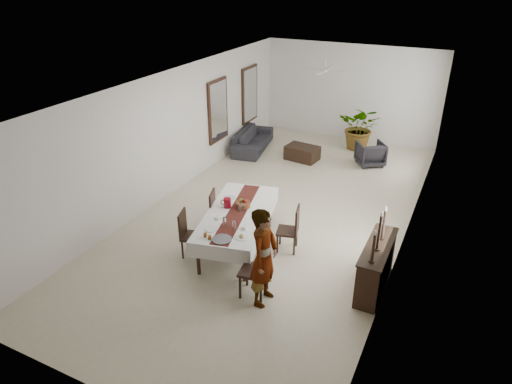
% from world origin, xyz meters
% --- Properties ---
extents(floor, '(6.00, 12.00, 0.00)m').
position_xyz_m(floor, '(0.00, 0.00, 0.00)').
color(floor, beige).
rests_on(floor, ground).
extents(ceiling, '(6.00, 12.00, 0.02)m').
position_xyz_m(ceiling, '(0.00, 0.00, 3.20)').
color(ceiling, silver).
rests_on(ceiling, wall_back).
extents(wall_back, '(6.00, 0.02, 3.20)m').
position_xyz_m(wall_back, '(0.00, 6.00, 1.60)').
color(wall_back, white).
rests_on(wall_back, floor).
extents(wall_front, '(6.00, 0.02, 3.20)m').
position_xyz_m(wall_front, '(0.00, -6.00, 1.60)').
color(wall_front, white).
rests_on(wall_front, floor).
extents(wall_left, '(0.02, 12.00, 3.20)m').
position_xyz_m(wall_left, '(-3.00, 0.00, 1.60)').
color(wall_left, white).
rests_on(wall_left, floor).
extents(wall_right, '(0.02, 12.00, 3.20)m').
position_xyz_m(wall_right, '(3.00, 0.00, 1.60)').
color(wall_right, white).
rests_on(wall_right, floor).
extents(dining_table_top, '(1.59, 2.71, 0.05)m').
position_xyz_m(dining_table_top, '(-0.22, -1.75, 0.77)').
color(dining_table_top, black).
rests_on(dining_table_top, table_leg_fl).
extents(table_leg_fl, '(0.09, 0.09, 0.74)m').
position_xyz_m(table_leg_fl, '(-0.41, -3.03, 0.37)').
color(table_leg_fl, black).
rests_on(table_leg_fl, floor).
extents(table_leg_fr, '(0.09, 0.09, 0.74)m').
position_xyz_m(table_leg_fr, '(0.50, -2.82, 0.37)').
color(table_leg_fr, black).
rests_on(table_leg_fr, floor).
extents(table_leg_bl, '(0.09, 0.09, 0.74)m').
position_xyz_m(table_leg_bl, '(-0.94, -0.67, 0.37)').
color(table_leg_bl, black).
rests_on(table_leg_bl, floor).
extents(table_leg_br, '(0.09, 0.09, 0.74)m').
position_xyz_m(table_leg_br, '(-0.03, -0.47, 0.37)').
color(table_leg_br, black).
rests_on(table_leg_br, floor).
extents(tablecloth_top, '(1.82, 2.94, 0.01)m').
position_xyz_m(tablecloth_top, '(-0.22, -1.75, 0.80)').
color(tablecloth_top, white).
rests_on(tablecloth_top, dining_table_top).
extents(tablecloth_drape_left, '(0.61, 2.67, 0.32)m').
position_xyz_m(tablecloth_drape_left, '(-0.82, -1.88, 0.65)').
color(tablecloth_drape_left, white).
rests_on(tablecloth_drape_left, dining_table_top).
extents(tablecloth_drape_right, '(0.61, 2.67, 0.32)m').
position_xyz_m(tablecloth_drape_right, '(0.39, -1.61, 0.65)').
color(tablecloth_drape_right, white).
rests_on(tablecloth_drape_right, dining_table_top).
extents(tablecloth_drape_near, '(1.22, 0.28, 0.32)m').
position_xyz_m(tablecloth_drape_near, '(0.08, -3.07, 0.65)').
color(tablecloth_drape_near, silver).
rests_on(tablecloth_drape_near, dining_table_top).
extents(tablecloth_drape_far, '(1.22, 0.28, 0.32)m').
position_xyz_m(tablecloth_drape_far, '(-0.52, -0.42, 0.65)').
color(tablecloth_drape_far, white).
rests_on(tablecloth_drape_far, dining_table_top).
extents(table_runner, '(0.94, 2.66, 0.00)m').
position_xyz_m(table_runner, '(-0.22, -1.75, 0.81)').
color(table_runner, maroon).
rests_on(table_runner, tablecloth_top).
extents(red_pitcher, '(0.19, 0.19, 0.21)m').
position_xyz_m(red_pitcher, '(-0.51, -1.65, 0.91)').
color(red_pitcher, maroon).
rests_on(red_pitcher, tablecloth_top).
extents(pitcher_handle, '(0.13, 0.05, 0.13)m').
position_xyz_m(pitcher_handle, '(-0.60, -1.67, 0.91)').
color(pitcher_handle, maroon).
rests_on(pitcher_handle, red_pitcher).
extents(wine_glass_near, '(0.07, 0.07, 0.18)m').
position_xyz_m(wine_glass_near, '(0.06, -2.39, 0.90)').
color(wine_glass_near, white).
rests_on(wine_glass_near, tablecloth_top).
extents(wine_glass_mid, '(0.07, 0.07, 0.18)m').
position_xyz_m(wine_glass_mid, '(-0.19, -2.34, 0.90)').
color(wine_glass_mid, white).
rests_on(wine_glass_mid, tablecloth_top).
extents(wine_glass_far, '(0.07, 0.07, 0.18)m').
position_xyz_m(wine_glass_far, '(-0.18, -1.68, 0.90)').
color(wine_glass_far, white).
rests_on(wine_glass_far, tablecloth_top).
extents(teacup_right, '(0.10, 0.10, 0.06)m').
position_xyz_m(teacup_right, '(0.23, -2.30, 0.84)').
color(teacup_right, silver).
rests_on(teacup_right, saucer_right).
extents(saucer_right, '(0.16, 0.16, 0.01)m').
position_xyz_m(saucer_right, '(0.23, -2.30, 0.81)').
color(saucer_right, white).
rests_on(saucer_right, tablecloth_top).
extents(teacup_left, '(0.10, 0.10, 0.06)m').
position_xyz_m(teacup_left, '(-0.45, -2.18, 0.84)').
color(teacup_left, white).
rests_on(teacup_left, saucer_left).
extents(saucer_left, '(0.16, 0.16, 0.01)m').
position_xyz_m(saucer_left, '(-0.45, -2.18, 0.81)').
color(saucer_left, silver).
rests_on(saucer_left, tablecloth_top).
extents(plate_near_right, '(0.25, 0.25, 0.02)m').
position_xyz_m(plate_near_right, '(0.33, -2.60, 0.81)').
color(plate_near_right, silver).
rests_on(plate_near_right, tablecloth_top).
extents(bread_near_right, '(0.10, 0.10, 0.10)m').
position_xyz_m(bread_near_right, '(0.33, -2.60, 0.84)').
color(bread_near_right, '#DCC16B').
rests_on(bread_near_right, plate_near_right).
extents(plate_near_left, '(0.25, 0.25, 0.02)m').
position_xyz_m(plate_near_left, '(-0.35, -2.59, 0.81)').
color(plate_near_left, white).
rests_on(plate_near_left, tablecloth_top).
extents(plate_far_left, '(0.25, 0.25, 0.02)m').
position_xyz_m(plate_far_left, '(-0.68, -1.25, 0.81)').
color(plate_far_left, silver).
rests_on(plate_far_left, tablecloth_top).
extents(serving_tray, '(0.38, 0.38, 0.02)m').
position_xyz_m(serving_tray, '(0.03, -2.83, 0.82)').
color(serving_tray, '#47464C').
rests_on(serving_tray, tablecloth_top).
extents(jam_jar_a, '(0.07, 0.07, 0.08)m').
position_xyz_m(jam_jar_a, '(-0.19, -2.91, 0.84)').
color(jam_jar_a, brown).
rests_on(jam_jar_a, tablecloth_top).
extents(jam_jar_b, '(0.07, 0.07, 0.08)m').
position_xyz_m(jam_jar_b, '(-0.31, -2.87, 0.84)').
color(jam_jar_b, brown).
rests_on(jam_jar_b, tablecloth_top).
extents(fruit_basket, '(0.32, 0.32, 0.11)m').
position_xyz_m(fruit_basket, '(-0.22, -1.48, 0.86)').
color(fruit_basket, brown).
rests_on(fruit_basket, tablecloth_top).
extents(fruit_red, '(0.10, 0.10, 0.10)m').
position_xyz_m(fruit_red, '(-0.20, -1.45, 0.94)').
color(fruit_red, maroon).
rests_on(fruit_red, fruit_basket).
extents(fruit_green, '(0.08, 0.08, 0.08)m').
position_xyz_m(fruit_green, '(-0.27, -1.45, 0.94)').
color(fruit_green, '#548728').
rests_on(fruit_green, fruit_basket).
extents(chair_right_near_seat, '(0.55, 0.55, 0.06)m').
position_xyz_m(chair_right_near_seat, '(0.83, -3.09, 0.51)').
color(chair_right_near_seat, black).
rests_on(chair_right_near_seat, chair_right_near_leg_fl).
extents(chair_right_near_leg_fl, '(0.05, 0.05, 0.48)m').
position_xyz_m(chair_right_near_leg_fl, '(1.05, -3.26, 0.24)').
color(chair_right_near_leg_fl, black).
rests_on(chair_right_near_leg_fl, floor).
extents(chair_right_near_leg_fr, '(0.05, 0.05, 0.48)m').
position_xyz_m(chair_right_near_leg_fr, '(1.00, -2.86, 0.24)').
color(chair_right_near_leg_fr, black).
rests_on(chair_right_near_leg_fr, floor).
extents(chair_right_near_leg_bl, '(0.05, 0.05, 0.48)m').
position_xyz_m(chair_right_near_leg_bl, '(0.66, -3.31, 0.24)').
color(chair_right_near_leg_bl, black).
rests_on(chair_right_near_leg_bl, floor).
extents(chair_right_near_leg_br, '(0.05, 0.05, 0.48)m').
position_xyz_m(chair_right_near_leg_br, '(0.60, -2.92, 0.24)').
color(chair_right_near_leg_br, black).
rests_on(chair_right_near_leg_br, floor).
extents(chair_right_near_back, '(0.11, 0.49, 0.62)m').
position_xyz_m(chair_right_near_back, '(1.05, -3.06, 0.84)').
color(chair_right_near_back, black).
rests_on(chair_right_near_back, chair_right_near_seat).
extents(chair_right_far_seat, '(0.53, 0.53, 0.05)m').
position_xyz_m(chair_right_far_seat, '(0.82, -1.46, 0.46)').
color(chair_right_far_seat, black).
rests_on(chair_right_far_seat, chair_right_far_leg_fl).
extents(chair_right_far_leg_fl, '(0.05, 0.05, 0.43)m').
position_xyz_m(chair_right_far_leg_fl, '(1.03, -1.59, 0.21)').
color(chair_right_far_leg_fl, black).
rests_on(chair_right_far_leg_fl, floor).
extents(chair_right_far_leg_fr, '(0.05, 0.05, 0.43)m').
position_xyz_m(chair_right_far_leg_fr, '(0.95, -1.24, 0.21)').
color(chair_right_far_leg_fr, black).
rests_on(chair_right_far_leg_fr, floor).
extents(chair_right_far_leg_bl, '(0.05, 0.05, 0.43)m').
position_xyz_m(chair_right_far_leg_bl, '(0.69, -1.68, 0.21)').
color(chair_right_far_leg_bl, black).
rests_on(chair_right_far_leg_bl, floor).
extents(chair_right_far_leg_br, '(0.05, 0.05, 0.43)m').
position_xyz_m(chair_right_far_leg_br, '(0.60, -1.33, 0.21)').
color(chair_right_far_leg_br, black).
rests_on(chair_right_far_leg_br, floor).
extents(chair_right_far_back, '(0.14, 0.43, 0.55)m').
position_xyz_m(chair_right_far_back, '(1.01, -1.41, 0.75)').
color(chair_right_far_back, black).
rests_on(chair_right_far_back, chair_right_far_seat).
extents(chair_left_near_seat, '(0.53, 0.53, 0.05)m').
position_xyz_m(chair_left_near_seat, '(-0.88, -2.50, 0.45)').
color(chair_left_near_seat, black).
rests_on(chair_left_near_seat, chair_left_near_leg_fl).
extents(chair_left_near_leg_fl, '(0.05, 0.05, 0.42)m').
position_xyz_m(chair_left_near_leg_fl, '(-1.09, -2.38, 0.21)').
color(chair_left_near_leg_fl, black).
rests_on(chair_left_near_leg_fl, floor).
extents(chair_left_near_leg_fr, '(0.05, 0.05, 0.42)m').
position_xyz_m(chair_left_near_leg_fr, '(-1.00, -2.72, 0.21)').
color(chair_left_near_leg_fr, black).
rests_on(chair_left_near_leg_fr, floor).
extents(chair_left_near_leg_bl, '(0.05, 0.05, 0.42)m').
position_xyz_m(chair_left_near_leg_bl, '(-0.76, -2.29, 0.21)').
color(chair_left_near_leg_bl, black).
rests_on(chair_left_near_leg_bl, floor).
extents(chair_left_near_leg_br, '(0.05, 0.05, 0.42)m').
position_xyz_m(chair_left_near_leg_br, '(-0.66, -2.62, 0.21)').
color(chair_left_near_leg_br, black).
rests_on(chair_left_near_leg_br, floor).
extents(chair_left_near_back, '(0.16, 0.42, 0.54)m').
position_xyz_m(chair_left_near_back, '(-1.06, -2.56, 0.74)').
color(chair_left_near_back, black).
rests_on(chair_left_near_back, chair_left_near_seat).
extents(chair_left_far_seat, '(0.58, 0.58, 0.05)m').
position_xyz_m(chair_left_far_seat, '(-0.70, -1.56, 0.48)').
color(chair_left_far_seat, black).
rests_on(chair_left_far_seat, chair_left_far_leg_fl).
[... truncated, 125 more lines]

